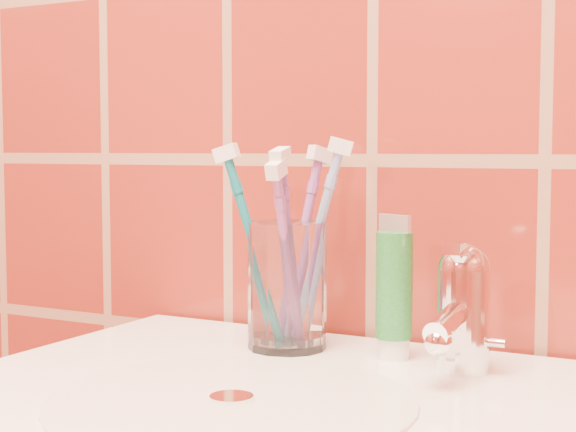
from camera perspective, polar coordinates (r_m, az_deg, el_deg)
The scene contains 8 objects.
glass_tumbler at distance 0.90m, azimuth -0.05°, elevation -4.52°, with size 0.08×0.08×0.13m, color white.
toothpaste_tube at distance 0.86m, azimuth 6.88°, elevation -4.87°, with size 0.04×0.04×0.14m.
faucet at distance 0.82m, azimuth 11.19°, elevation -5.59°, with size 0.05×0.11×0.12m.
toothbrush_0 at distance 0.87m, azimuth -0.07°, elevation -2.83°, with size 0.03×0.08×0.20m, color #82428D, non-canonical shape.
toothbrush_1 at distance 0.92m, azimuth 0.81°, elevation -2.01°, with size 0.05×0.07×0.21m, color #84489A, non-canonical shape.
toothbrush_2 at distance 0.90m, azimuth 1.71°, elevation -1.85°, with size 0.07×0.04×0.22m, color #7E9DE0, non-canonical shape.
toothbrush_3 at distance 0.90m, azimuth -2.15°, elevation -2.13°, with size 0.08×0.03×0.21m, color #0D6775, non-canonical shape.
toothbrush_4 at distance 0.87m, azimuth 0.06°, elevation -2.40°, with size 0.03×0.07×0.21m, color #70428F, non-canonical shape.
Camera 1 is at (0.37, 0.32, 1.05)m, focal length 55.00 mm.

